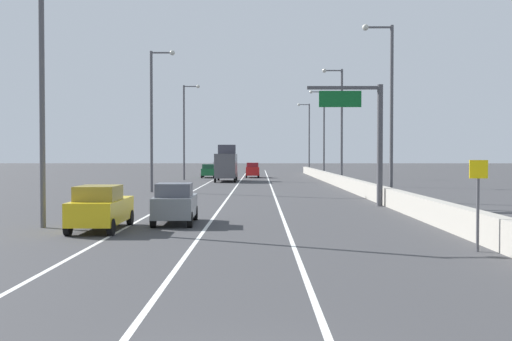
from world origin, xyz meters
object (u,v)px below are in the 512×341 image
Objects in this scene: lamp_post_left_far at (186,126)px; car_red_4 at (252,170)px; car_green_1 at (208,171)px; box_truck at (226,165)px; car_yellow_0 at (101,208)px; lamp_post_right_fifth at (308,134)px; car_gray_3 at (175,203)px; overhead_sign_gantry at (368,130)px; speed_advisory_sign at (478,198)px; car_white_2 at (218,168)px; lamp_post_right_second at (388,102)px; lamp_post_left_near at (47,71)px; lamp_post_left_mid at (154,112)px; lamp_post_right_fourth at (322,129)px; lamp_post_right_third at (340,120)px.

car_red_4 is at bearing 42.80° from lamp_post_left_far.
car_green_1 is 0.62× the size of box_truck.
car_yellow_0 is (2.66, -52.11, -5.85)m from lamp_post_left_far.
lamp_post_right_fifth is 2.97× the size of car_gray_3.
overhead_sign_gantry is 1.61× the size of car_yellow_0.
box_truck is at bearing 101.75° from speed_advisory_sign.
car_white_2 reaches higher than car_green_1.
lamp_post_right_fifth is 2.74× the size of car_white_2.
overhead_sign_gantry is 49.53m from car_green_1.
lamp_post_left_far reaches higher than box_truck.
lamp_post_left_near is at bearing -139.55° from lamp_post_right_second.
overhead_sign_gantry reaches higher than car_yellow_0.
car_red_4 is at bearing -114.65° from lamp_post_right_fifth.
car_red_4 is at bearing -70.32° from car_white_2.
lamp_post_right_second and lamp_post_left_near have the same top height.
lamp_post_right_fifth is at bearing 14.34° from car_white_2.
lamp_post_left_near is (-15.89, -11.30, 2.07)m from overhead_sign_gantry.
car_white_2 is (2.10, 49.83, -5.82)m from lamp_post_left_mid.
lamp_post_left_mid is at bearing -107.89° from lamp_post_right_fifth.
lamp_post_left_near is at bearing -92.07° from car_green_1.
overhead_sign_gantry is 1.56× the size of car_green_1.
car_green_1 is at bearing 177.34° from lamp_post_right_fourth.
car_green_1 is at bearing 73.32° from lamp_post_left_far.
lamp_post_left_far is (-18.02, -6.80, 0.00)m from lamp_post_right_fourth.
box_truck is at bearing -138.26° from lamp_post_right_fourth.
overhead_sign_gantry is 21.30m from lamp_post_left_mid.
car_gray_3 is at bearing -92.91° from car_red_4.
lamp_post_right_fifth is 1.55× the size of box_truck.
lamp_post_right_second and lamp_post_right_fifth have the same top height.
car_gray_3 is 57.49m from car_red_4.
overhead_sign_gantry reaches higher than box_truck.
lamp_post_left_mid reaches higher than car_white_2.
box_truck is (2.72, 47.63, 1.07)m from car_yellow_0.
car_red_4 is at bearing 76.28° from box_truck.
lamp_post_right_second and lamp_post_right_third have the same top height.
car_gray_3 is at bearing -137.24° from overhead_sign_gantry.
lamp_post_left_mid is at bearing 116.59° from speed_advisory_sign.
lamp_post_left_mid is at bearing -103.34° from box_truck.
lamp_post_right_second reaches higher than box_truck.
lamp_post_left_mid is 1.00× the size of lamp_post_left_far.
speed_advisory_sign is at bearing -36.26° from car_gray_3.
car_gray_3 is at bearing 16.03° from lamp_post_left_near.
box_truck reaches higher than car_white_2.
speed_advisory_sign is (0.44, -17.85, -2.96)m from overhead_sign_gantry.
lamp_post_left_near and lamp_post_left_mid have the same top height.
lamp_post_right_second is 2.89× the size of car_red_4.
speed_advisory_sign reaches higher than car_gray_3.
car_green_1 is at bearing 87.93° from lamp_post_left_near.
lamp_post_left_mid is at bearing -92.42° from car_white_2.
car_yellow_0 is (-15.06, -80.24, -5.85)m from lamp_post_right_fifth.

